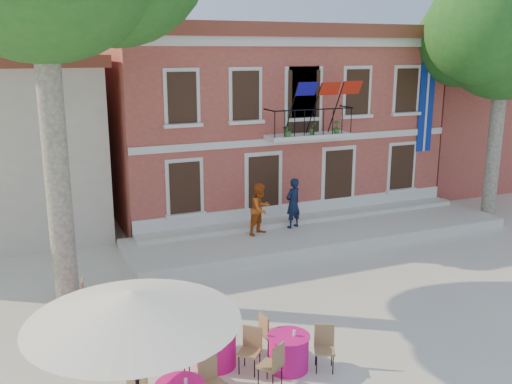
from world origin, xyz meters
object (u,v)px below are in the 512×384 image
object	(u,v)px
plane_tree_east	(505,37)
pedestrian_navy	(293,203)
patio_umbrella	(133,307)
cafe_table_1	(289,350)
cafe_table_0	(216,347)
cafe_table_3	(91,311)
pedestrian_orange	(260,209)

from	to	relation	value
plane_tree_east	pedestrian_navy	bearing A→B (deg)	173.64
patio_umbrella	cafe_table_1	size ratio (longest dim) A/B	1.93
cafe_table_0	cafe_table_3	world-z (taller)	same
pedestrian_navy	cafe_table_3	bearing A→B (deg)	9.42
pedestrian_navy	cafe_table_0	size ratio (longest dim) A/B	1.00
patio_umbrella	cafe_table_1	xyz separation A→B (m)	(3.32, 0.83, -1.98)
plane_tree_east	pedestrian_orange	size ratio (longest dim) A/B	5.24
pedestrian_navy	pedestrian_orange	distance (m)	1.39
patio_umbrella	cafe_table_3	bearing A→B (deg)	93.11
plane_tree_east	cafe_table_3	world-z (taller)	plane_tree_east
patio_umbrella	pedestrian_navy	xyz separation A→B (m)	(7.47, 8.82, -1.20)
cafe_table_3	cafe_table_0	bearing A→B (deg)	-52.03
plane_tree_east	cafe_table_1	bearing A→B (deg)	-150.60
plane_tree_east	cafe_table_3	xyz separation A→B (m)	(-16.07, -3.50, -6.61)
pedestrian_navy	cafe_table_1	size ratio (longest dim) A/B	0.97
plane_tree_east	cafe_table_0	distance (m)	16.61
pedestrian_navy	cafe_table_1	distance (m)	9.03
pedestrian_navy	cafe_table_0	world-z (taller)	pedestrian_navy
pedestrian_orange	cafe_table_0	distance (m)	8.20
cafe_table_0	plane_tree_east	bearing A→B (deg)	24.53
pedestrian_orange	cafe_table_1	world-z (taller)	pedestrian_orange
plane_tree_east	pedestrian_navy	world-z (taller)	plane_tree_east
pedestrian_navy	cafe_table_3	distance (m)	8.92
plane_tree_east	pedestrian_orange	world-z (taller)	plane_tree_east
pedestrian_orange	cafe_table_0	size ratio (longest dim) A/B	0.99
patio_umbrella	pedestrian_orange	bearing A→B (deg)	54.72
plane_tree_east	pedestrian_navy	xyz separation A→B (m)	(-8.37, 0.93, -5.83)
patio_umbrella	plane_tree_east	bearing A→B (deg)	26.47
plane_tree_east	cafe_table_3	bearing A→B (deg)	-167.72
cafe_table_0	cafe_table_3	distance (m)	3.59
pedestrian_orange	plane_tree_east	bearing A→B (deg)	-30.93
pedestrian_navy	cafe_table_3	world-z (taller)	pedestrian_navy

